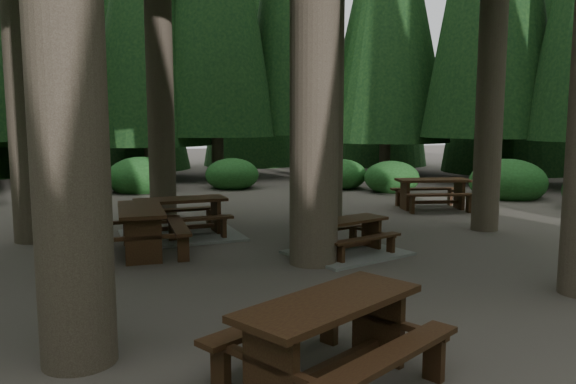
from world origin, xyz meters
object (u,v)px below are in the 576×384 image
object	(u,v)px
picnic_table_a	(347,243)
picnic_table_b	(141,223)
picnic_table_d	(432,189)
picnic_table_c	(181,223)
picnic_table_e	(330,329)

from	to	relation	value
picnic_table_a	picnic_table_b	world-z (taller)	picnic_table_b
picnic_table_b	picnic_table_a	bearing A→B (deg)	-107.70
picnic_table_d	picnic_table_b	bearing A→B (deg)	-147.74
picnic_table_c	picnic_table_b	bearing A→B (deg)	-127.34
picnic_table_b	picnic_table_c	distance (m)	1.67
picnic_table_c	picnic_table_e	distance (m)	7.34
picnic_table_a	picnic_table_e	bearing A→B (deg)	-133.86
picnic_table_b	picnic_table_d	size ratio (longest dim) A/B	0.94
picnic_table_c	picnic_table_d	world-z (taller)	picnic_table_d
picnic_table_a	picnic_table_e	world-z (taller)	picnic_table_e
picnic_table_a	picnic_table_c	size ratio (longest dim) A/B	0.92
picnic_table_b	picnic_table_c	xyz separation A→B (m)	(0.85, 1.40, -0.29)
picnic_table_d	picnic_table_e	bearing A→B (deg)	-114.76
picnic_table_d	picnic_table_e	world-z (taller)	picnic_table_d
picnic_table_a	picnic_table_c	xyz separation A→B (m)	(-2.85, 2.46, 0.08)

